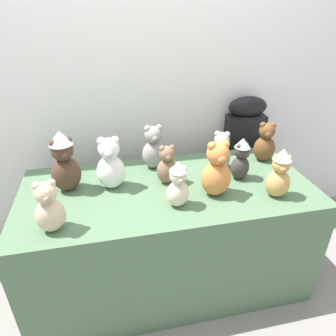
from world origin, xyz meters
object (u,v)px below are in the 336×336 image
at_px(display_table, 168,235).
at_px(instrument_case, 241,162).
at_px(teddy_bear_sand, 49,208).
at_px(teddy_bear_snow, 110,165).
at_px(teddy_bear_honey, 280,174).
at_px(teddy_bear_ginger, 217,171).
at_px(teddy_bear_mocha, 167,166).
at_px(teddy_bear_blush, 221,151).
at_px(teddy_bear_chestnut, 265,143).
at_px(teddy_bear_cream, 178,185).
at_px(teddy_bear_cocoa, 64,162).
at_px(teddy_bear_charcoal, 241,159).
at_px(party_cup_green, 109,161).
at_px(teddy_bear_ash, 154,148).

bearing_deg(display_table, instrument_case, 36.33).
relative_size(teddy_bear_sand, teddy_bear_snow, 0.85).
bearing_deg(teddy_bear_snow, teddy_bear_honey, -16.28).
bearing_deg(teddy_bear_ginger, teddy_bear_mocha, 139.91).
xyz_separation_m(teddy_bear_blush, teddy_bear_mocha, (-0.36, -0.10, -0.00)).
bearing_deg(teddy_bear_ginger, teddy_bear_snow, 158.09).
distance_m(display_table, teddy_bear_mocha, 0.47).
height_order(instrument_case, teddy_bear_sand, instrument_case).
height_order(display_table, teddy_bear_chestnut, teddy_bear_chestnut).
distance_m(instrument_case, teddy_bear_snow, 1.14).
bearing_deg(teddy_bear_cream, teddy_bear_cocoa, 147.71).
distance_m(instrument_case, teddy_bear_charcoal, 0.65).
bearing_deg(teddy_bear_honey, teddy_bear_chestnut, 85.74).
bearing_deg(teddy_bear_honey, party_cup_green, 163.88).
relative_size(display_table, party_cup_green, 14.98).
bearing_deg(teddy_bear_snow, teddy_bear_chestnut, 8.90).
relative_size(teddy_bear_chestnut, party_cup_green, 2.41).
height_order(teddy_bear_chestnut, teddy_bear_mocha, teddy_bear_chestnut).
bearing_deg(teddy_bear_sand, teddy_bear_snow, 34.77).
relative_size(display_table, teddy_bear_charcoal, 6.44).
height_order(instrument_case, teddy_bear_ginger, instrument_case).
bearing_deg(teddy_bear_charcoal, teddy_bear_cocoa, 154.85).
height_order(teddy_bear_charcoal, teddy_bear_snow, teddy_bear_snow).
xyz_separation_m(instrument_case, teddy_bear_charcoal, (-0.26, -0.51, 0.30)).
distance_m(teddy_bear_blush, teddy_bear_ginger, 0.31).
xyz_separation_m(teddy_bear_cocoa, teddy_bear_mocha, (0.55, -0.04, -0.06)).
bearing_deg(instrument_case, teddy_bear_mocha, -141.26).
bearing_deg(teddy_bear_honey, teddy_bear_snow, 176.09).
bearing_deg(instrument_case, teddy_bear_charcoal, -112.59).
height_order(display_table, teddy_bear_honey, teddy_bear_honey).
distance_m(teddy_bear_charcoal, teddy_bear_ginger, 0.24).
bearing_deg(teddy_bear_snow, teddy_bear_sand, -130.79).
bearing_deg(teddy_bear_ginger, teddy_bear_blush, 62.30).
bearing_deg(party_cup_green, teddy_bear_snow, -88.49).
distance_m(teddy_bear_sand, teddy_bear_snow, 0.42).
bearing_deg(teddy_bear_chestnut, teddy_bear_cocoa, -158.54).
height_order(teddy_bear_cocoa, teddy_bear_mocha, teddy_bear_cocoa).
relative_size(teddy_bear_ash, party_cup_green, 2.57).
bearing_deg(teddy_bear_sand, party_cup_green, 49.72).
distance_m(teddy_bear_blush, teddy_bear_honey, 0.41).
bearing_deg(teddy_bear_ginger, teddy_bear_sand, -174.10).
xyz_separation_m(teddy_bear_sand, teddy_bear_snow, (0.29, 0.31, 0.02)).
xyz_separation_m(teddy_bear_charcoal, teddy_bear_mocha, (-0.43, 0.04, -0.02)).
xyz_separation_m(teddy_bear_honey, party_cup_green, (-0.86, 0.50, -0.08)).
relative_size(instrument_case, teddy_bear_sand, 4.07).
distance_m(instrument_case, teddy_bear_honey, 0.80).
bearing_deg(display_table, teddy_bear_mocha, 83.06).
relative_size(display_table, instrument_case, 1.57).
relative_size(teddy_bear_cocoa, teddy_bear_cream, 1.37).
bearing_deg(teddy_bear_sand, display_table, 9.94).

